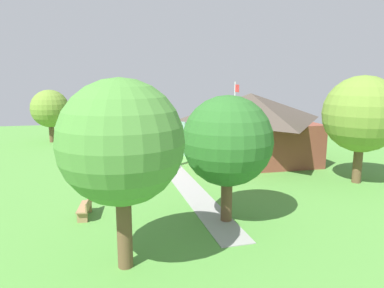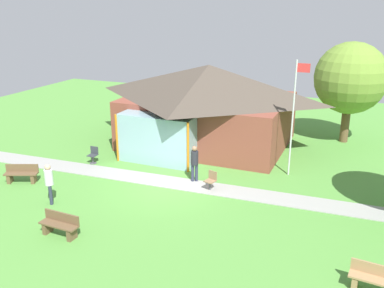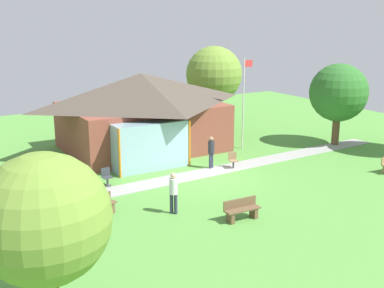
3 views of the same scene
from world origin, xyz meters
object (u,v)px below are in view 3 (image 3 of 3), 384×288
object	(u,v)px
visitor_on_path	(211,150)
tree_behind_pavilion_right	(214,75)
pavilion	(142,110)
flagpole	(244,99)
visitor_strolling_lawn	(173,190)
bench_mid_left	(99,207)
tree_lawn_corner	(44,220)
patio_chair_west	(107,177)
tree_east_hedge	(339,93)
bench_front_center	(242,210)
patio_chair_lawn_spare	(233,161)

from	to	relation	value
visitor_on_path	tree_behind_pavilion_right	distance (m)	11.14
visitor_on_path	pavilion	bearing A→B (deg)	77.97
flagpole	visitor_strolling_lawn	distance (m)	11.16
bench_mid_left	visitor_on_path	xyz separation A→B (m)	(7.34, 3.14, 0.62)
tree_lawn_corner	visitor_on_path	bearing A→B (deg)	40.90
pavilion	tree_lawn_corner	bearing A→B (deg)	-122.27
pavilion	patio_chair_west	world-z (taller)	pavilion
visitor_strolling_lawn	tree_behind_pavilion_right	distance (m)	17.28
tree_east_hedge	tree_behind_pavilion_right	size ratio (longest dim) A/B	0.87
tree_lawn_corner	patio_chair_west	bearing A→B (deg)	62.16
patio_chair_west	bench_mid_left	bearing A→B (deg)	62.94
pavilion	flagpole	world-z (taller)	flagpole
flagpole	bench_mid_left	size ratio (longest dim) A/B	3.55
visitor_strolling_lawn	flagpole	bearing A→B (deg)	-92.61
bench_front_center	visitor_on_path	world-z (taller)	visitor_on_path
patio_chair_west	tree_lawn_corner	bearing A→B (deg)	60.37
visitor_on_path	bench_mid_left	bearing A→B (deg)	175.98
pavilion	visitor_strolling_lawn	bearing A→B (deg)	-107.80
bench_front_center	patio_chair_west	world-z (taller)	patio_chair_west
bench_front_center	tree_lawn_corner	distance (m)	9.15
flagpole	tree_lawn_corner	xyz separation A→B (m)	(-14.75, -11.89, -0.07)
bench_mid_left	tree_east_hedge	world-z (taller)	tree_east_hedge
visitor_strolling_lawn	visitor_on_path	bearing A→B (deg)	-88.04
visitor_strolling_lawn	tree_east_hedge	xyz separation A→B (m)	(14.12, 4.63, 2.28)
bench_front_center	bench_mid_left	size ratio (longest dim) A/B	0.98
tree_behind_pavilion_right	tree_lawn_corner	size ratio (longest dim) A/B	1.27
patio_chair_west	visitor_strolling_lawn	bearing A→B (deg)	102.03
visitor_strolling_lawn	tree_lawn_corner	distance (m)	8.20
patio_chair_lawn_spare	tree_lawn_corner	size ratio (longest dim) A/B	0.19
flagpole	tree_lawn_corner	size ratio (longest dim) A/B	1.19
patio_chair_lawn_spare	visitor_on_path	world-z (taller)	visitor_on_path
bench_front_center	patio_chair_west	size ratio (longest dim) A/B	1.76
visitor_strolling_lawn	tree_behind_pavilion_right	bearing A→B (deg)	-79.93
visitor_on_path	tree_east_hedge	world-z (taller)	tree_east_hedge
bench_front_center	tree_lawn_corner	world-z (taller)	tree_lawn_corner
visitor_on_path	tree_behind_pavilion_right	bearing A→B (deg)	29.16
patio_chair_lawn_spare	tree_lawn_corner	distance (m)	14.98
patio_chair_west	patio_chair_lawn_spare	size ratio (longest dim) A/B	1.00
bench_mid_left	tree_east_hedge	size ratio (longest dim) A/B	0.30
flagpole	patio_chair_west	bearing A→B (deg)	-166.68
flagpole	bench_mid_left	distance (m)	12.88
bench_mid_left	patio_chair_west	bearing A→B (deg)	-137.75
bench_mid_left	tree_east_hedge	bearing A→B (deg)	168.91
tree_behind_pavilion_right	bench_mid_left	bearing A→B (deg)	-137.70
flagpole	tree_lawn_corner	distance (m)	18.94
tree_east_hedge	bench_mid_left	bearing A→B (deg)	-168.62
pavilion	tree_behind_pavilion_right	distance (m)	8.37
tree_lawn_corner	pavilion	bearing A→B (deg)	57.73
bench_front_center	tree_behind_pavilion_right	size ratio (longest dim) A/B	0.26
bench_mid_left	tree_east_hedge	xyz separation A→B (m)	(16.84, 3.39, 2.90)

